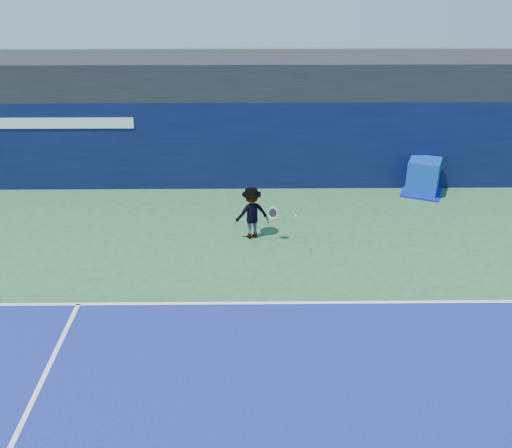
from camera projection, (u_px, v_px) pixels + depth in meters
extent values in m
plane|color=#2C6236|center=(302.00, 393.00, 10.72)|extent=(80.00, 80.00, 0.00)
cube|color=white|center=(291.00, 303.00, 13.41)|extent=(24.00, 0.10, 0.01)
cube|color=black|center=(277.00, 74.00, 19.45)|extent=(36.00, 3.00, 1.20)
cube|color=#091134|center=(278.00, 142.00, 19.48)|extent=(36.00, 1.00, 3.00)
cube|color=white|center=(65.00, 123.00, 18.58)|extent=(4.50, 0.04, 0.35)
cube|color=#0B30A0|center=(423.00, 177.00, 19.08)|extent=(1.30, 1.30, 1.20)
cube|color=#0C0FA8|center=(421.00, 192.00, 19.33)|extent=(1.63, 1.63, 0.08)
imported|color=white|center=(252.00, 213.00, 16.12)|extent=(1.12, 0.87, 1.53)
cylinder|color=black|center=(268.00, 220.00, 15.95)|extent=(0.07, 0.13, 0.24)
torus|color=white|center=(273.00, 213.00, 15.79)|extent=(0.28, 0.16, 0.27)
cylinder|color=black|center=(273.00, 213.00, 15.79)|extent=(0.24, 0.12, 0.23)
sphere|color=#E5F21A|center=(296.00, 216.00, 14.91)|extent=(0.07, 0.07, 0.07)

